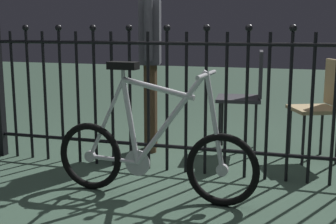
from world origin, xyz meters
TOP-DOWN VIEW (x-y plane):
  - ground_plane at (0.00, 0.00)m, footprint 20.00×20.00m
  - iron_fence at (-0.05, 0.56)m, footprint 3.49×0.07m
  - bicycle at (-0.10, -0.02)m, footprint 1.42×0.40m
  - chair_charcoal at (0.36, 1.33)m, footprint 0.44×0.43m
  - chair_tan at (1.00, 1.24)m, footprint 0.49×0.48m
  - person_visitor at (-0.50, 1.11)m, footprint 0.25×0.46m

SIDE VIEW (x-z plane):
  - ground_plane at x=0.00m, z-range 0.00..0.00m
  - bicycle at x=-0.10m, z-range -0.14..0.76m
  - chair_tan at x=1.00m, z-range 0.09..0.94m
  - chair_charcoal at x=0.36m, z-range 0.10..1.02m
  - iron_fence at x=-0.05m, z-range 0.00..1.20m
  - person_visitor at x=-0.50m, z-range 0.15..1.74m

